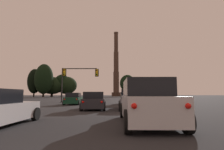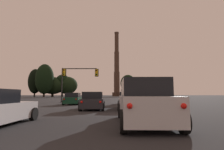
{
  "view_description": "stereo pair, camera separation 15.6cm",
  "coord_description": "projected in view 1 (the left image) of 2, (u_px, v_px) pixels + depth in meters",
  "views": [
    {
      "loc": [
        1.57,
        -0.96,
        1.23
      ],
      "look_at": [
        1.38,
        31.92,
        4.9
      ],
      "focal_mm": 28.0,
      "sensor_mm": 36.0,
      "label": 1
    },
    {
      "loc": [
        1.73,
        -0.96,
        1.23
      ],
      "look_at": [
        1.38,
        31.92,
        4.9
      ],
      "focal_mm": 28.0,
      "sensor_mm": 36.0,
      "label": 2
    }
  ],
  "objects": [
    {
      "name": "treeline_far_left",
      "position": [
        34.0,
        81.0,
        90.23
      ],
      "size": [
        7.03,
        6.33,
        14.45
      ],
      "color": "black",
      "rests_on": "ground_plane"
    },
    {
      "name": "sedan_right_lane_second",
      "position": [
        131.0,
        101.0,
        14.66
      ],
      "size": [
        2.11,
        4.75,
        1.43
      ],
      "rotation": [
        0.0,
        0.0,
        -0.03
      ],
      "color": "#4C4F54",
      "rests_on": "ground_plane"
    },
    {
      "name": "hatchback_center_lane_second",
      "position": [
        94.0,
        101.0,
        14.57
      ],
      "size": [
        2.05,
        4.16,
        1.44
      ],
      "rotation": [
        0.0,
        0.0,
        0.04
      ],
      "color": "#232328",
      "rests_on": "ground_plane"
    },
    {
      "name": "suv_right_lane_third",
      "position": [
        146.0,
        102.0,
        7.49
      ],
      "size": [
        2.14,
        4.92,
        1.86
      ],
      "rotation": [
        0.0,
        0.0,
        -0.01
      ],
      "color": "silver",
      "rests_on": "ground_plane"
    },
    {
      "name": "hatchback_left_lane_front",
      "position": [
        74.0,
        99.0,
        21.62
      ],
      "size": [
        2.02,
        4.15,
        1.44
      ],
      "rotation": [
        0.0,
        0.0,
        0.03
      ],
      "color": "#0F3823",
      "rests_on": "ground_plane"
    },
    {
      "name": "treeline_right_mid",
      "position": [
        62.0,
        83.0,
        94.39
      ],
      "size": [
        8.5,
        7.65,
        12.04
      ],
      "color": "black",
      "rests_on": "ground_plane"
    },
    {
      "name": "treeline_far_right",
      "position": [
        44.0,
        79.0,
        86.43
      ],
      "size": [
        8.99,
        8.09,
        16.36
      ],
      "color": "black",
      "rests_on": "ground_plane"
    },
    {
      "name": "smokestack",
      "position": [
        116.0,
        71.0,
        113.62
      ],
      "size": [
        5.9,
        5.9,
        42.47
      ],
      "color": "#3C2B22",
      "rests_on": "ground_plane"
    },
    {
      "name": "suv_right_lane_front",
      "position": [
        129.0,
        97.0,
        21.9
      ],
      "size": [
        2.32,
        4.98,
        1.86
      ],
      "rotation": [
        0.0,
        0.0,
        -0.05
      ],
      "color": "#232328",
      "rests_on": "ground_plane"
    },
    {
      "name": "treeline_center_right",
      "position": [
        52.0,
        86.0,
        93.62
      ],
      "size": [
        12.77,
        11.49,
        10.61
      ],
      "color": "black",
      "rests_on": "ground_plane"
    },
    {
      "name": "traffic_light_overhead_left",
      "position": [
        75.0,
        76.0,
        27.66
      ],
      "size": [
        5.97,
        0.5,
        5.43
      ],
      "color": "black",
      "rests_on": "ground_plane"
    },
    {
      "name": "treeline_center_left",
      "position": [
        127.0,
        83.0,
        92.19
      ],
      "size": [
        8.0,
        7.2,
        11.58
      ],
      "color": "black",
      "rests_on": "ground_plane"
    },
    {
      "name": "traffic_light_far_right",
      "position": [
        129.0,
        85.0,
        53.71
      ],
      "size": [
        0.78,
        0.5,
        6.16
      ],
      "color": "black",
      "rests_on": "ground_plane"
    },
    {
      "name": "treeline_left_mid",
      "position": [
        67.0,
        85.0,
        95.19
      ],
      "size": [
        11.22,
        10.09,
        10.95
      ],
      "color": "black",
      "rests_on": "ground_plane"
    }
  ]
}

